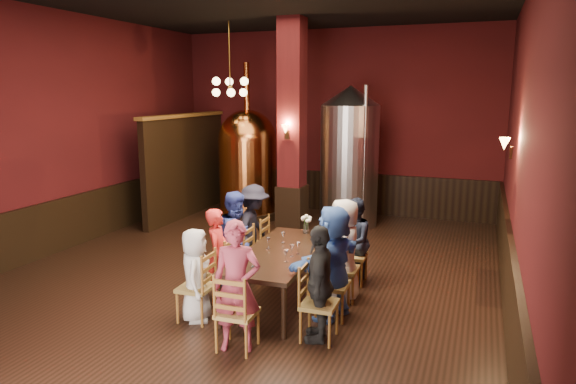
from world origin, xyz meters
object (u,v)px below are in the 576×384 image
at_px(person_2, 237,239).
at_px(steel_vessel, 349,156).
at_px(dining_table, 281,255).
at_px(person_1, 218,255).
at_px(rose_vase, 306,221).
at_px(copper_kettle, 248,162).
at_px(person_0, 195,275).

xyz_separation_m(person_2, steel_vessel, (0.70, 4.27, 0.82)).
bearing_deg(dining_table, person_1, -158.78).
bearing_deg(rose_vase, person_2, -142.00).
bearing_deg(copper_kettle, person_2, -67.05).
bearing_deg(person_2, rose_vase, -46.42).
bearing_deg(person_0, dining_table, -60.31).
relative_size(steel_vessel, rose_vase, 10.16).
relative_size(person_2, steel_vessel, 0.48).
height_order(dining_table, copper_kettle, copper_kettle).
relative_size(dining_table, rose_vase, 7.88).
xyz_separation_m(person_1, rose_vase, (0.87, 1.36, 0.26)).
bearing_deg(person_0, person_1, -19.94).
bearing_deg(person_0, copper_kettle, -3.66).
xyz_separation_m(dining_table, person_2, (-0.86, 0.30, 0.07)).
bearing_deg(person_1, person_0, 168.58).
bearing_deg(person_1, dining_table, -80.20).
xyz_separation_m(person_2, rose_vase, (0.90, 0.70, 0.20)).
bearing_deg(person_1, steel_vessel, -21.19).
xyz_separation_m(dining_table, person_1, (-0.84, -0.36, 0.00)).
distance_m(person_0, rose_vase, 2.22).
xyz_separation_m(dining_table, steel_vessel, (-0.16, 4.57, 0.88)).
xyz_separation_m(person_0, steel_vessel, (0.66, 5.60, 0.94)).
distance_m(person_1, copper_kettle, 5.16).
bearing_deg(copper_kettle, person_0, -71.81).
bearing_deg(dining_table, rose_vase, 86.04).
relative_size(person_2, copper_kettle, 0.41).
xyz_separation_m(person_1, steel_vessel, (0.68, 4.93, 0.88)).
xyz_separation_m(person_2, copper_kettle, (-1.75, 4.14, 0.58)).
distance_m(dining_table, person_0, 1.31).
distance_m(dining_table, person_1, 0.91).
xyz_separation_m(copper_kettle, steel_vessel, (2.46, 0.13, 0.23)).
relative_size(dining_table, steel_vessel, 0.78).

